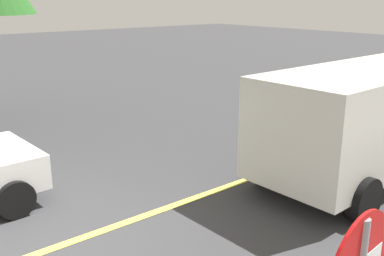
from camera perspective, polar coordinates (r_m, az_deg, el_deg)
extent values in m
plane|color=#38383A|center=(7.00, -17.74, -14.56)|extent=(80.00, 80.00, 0.00)
cube|color=#E0D14C|center=(8.37, 1.78, -8.37)|extent=(28.00, 0.16, 0.01)
cube|color=silver|center=(9.43, 21.37, 1.62)|extent=(5.25, 2.14, 1.82)
cube|color=black|center=(7.59, 14.20, 2.02)|extent=(0.21, 1.84, 0.80)
cylinder|color=black|center=(7.79, 20.93, -8.45)|extent=(0.77, 0.28, 0.76)
cylinder|color=black|center=(8.79, 9.47, -4.69)|extent=(0.77, 0.28, 0.76)
cylinder|color=black|center=(11.62, 20.74, -0.34)|extent=(0.77, 0.28, 0.76)
cylinder|color=black|center=(7.98, -21.51, -8.39)|extent=(0.65, 0.24, 0.64)
cylinder|color=black|center=(16.67, 21.24, 4.22)|extent=(0.65, 0.26, 0.64)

